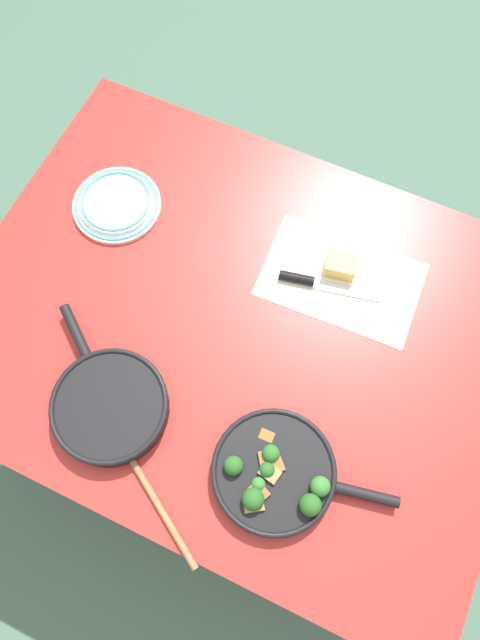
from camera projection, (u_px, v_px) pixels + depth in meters
ground_plane at (240, 396)px, 2.02m from camera, size 14.00×14.00×0.00m
dining_table_red at (240, 333)px, 1.41m from camera, size 1.33×1.02×0.73m
skillet_broccoli at (275, 474)px, 1.19m from camera, size 0.39×0.26×0.07m
skillet_eggs at (110, 406)px, 1.25m from camera, size 0.35×0.30×0.05m
wooden_spoon at (135, 467)px, 1.22m from camera, size 0.35×0.23×0.02m
parchment_sheet at (341, 279)px, 1.38m from camera, size 0.39×0.26×0.00m
grater_knife at (315, 283)px, 1.37m from camera, size 0.25×0.08×0.02m
cheese_block at (341, 266)px, 1.37m from camera, size 0.08×0.07×0.05m
dinner_plate_stack at (116, 204)px, 1.44m from camera, size 0.23×0.23×0.03m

